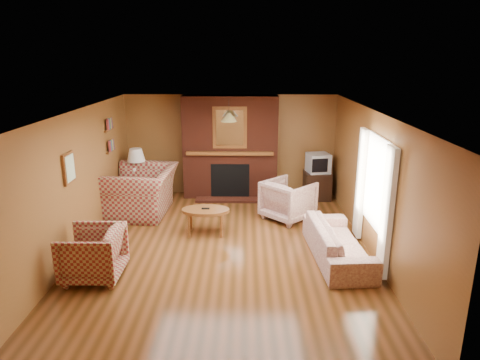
{
  "coord_description": "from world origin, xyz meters",
  "views": [
    {
      "loc": [
        0.35,
        -6.86,
        3.28
      ],
      "look_at": [
        0.26,
        0.6,
        1.1
      ],
      "focal_mm": 32.0,
      "sensor_mm": 36.0,
      "label": 1
    }
  ],
  "objects_px": {
    "coffee_table": "(206,212)",
    "table_lamp": "(136,162)",
    "crt_tv": "(318,163)",
    "plaid_loveseat": "(142,191)",
    "floral_sofa": "(338,242)",
    "floral_armchair": "(288,200)",
    "plaid_armchair": "(93,254)",
    "tv_stand": "(317,185)",
    "side_table": "(138,190)",
    "fireplace": "(230,148)"
  },
  "relations": [
    {
      "from": "tv_stand",
      "to": "plaid_armchair",
      "type": "bearing_deg",
      "value": -138.43
    },
    {
      "from": "coffee_table",
      "to": "table_lamp",
      "type": "xyz_separation_m",
      "value": [
        -1.71,
        1.77,
        0.54
      ]
    },
    {
      "from": "floral_armchair",
      "to": "tv_stand",
      "type": "xyz_separation_m",
      "value": [
        0.81,
        1.32,
        -0.09
      ]
    },
    {
      "from": "plaid_armchair",
      "to": "coffee_table",
      "type": "distance_m",
      "value": 2.3
    },
    {
      "from": "fireplace",
      "to": "plaid_armchair",
      "type": "xyz_separation_m",
      "value": [
        -1.95,
        -4.0,
        -0.78
      ]
    },
    {
      "from": "crt_tv",
      "to": "floral_armchair",
      "type": "bearing_deg",
      "value": -121.69
    },
    {
      "from": "floral_armchair",
      "to": "plaid_loveseat",
      "type": "bearing_deg",
      "value": 40.47
    },
    {
      "from": "floral_armchair",
      "to": "floral_sofa",
      "type": "bearing_deg",
      "value": 155.95
    },
    {
      "from": "coffee_table",
      "to": "tv_stand",
      "type": "bearing_deg",
      "value": 40.92
    },
    {
      "from": "floral_armchair",
      "to": "tv_stand",
      "type": "distance_m",
      "value": 1.55
    },
    {
      "from": "plaid_loveseat",
      "to": "side_table",
      "type": "distance_m",
      "value": 0.75
    },
    {
      "from": "floral_sofa",
      "to": "floral_armchair",
      "type": "bearing_deg",
      "value": 16.46
    },
    {
      "from": "plaid_loveseat",
      "to": "crt_tv",
      "type": "distance_m",
      "value": 4.05
    },
    {
      "from": "plaid_loveseat",
      "to": "coffee_table",
      "type": "xyz_separation_m",
      "value": [
        1.46,
        -1.09,
        -0.06
      ]
    },
    {
      "from": "plaid_armchair",
      "to": "tv_stand",
      "type": "xyz_separation_m",
      "value": [
        4.0,
        3.81,
        -0.07
      ]
    },
    {
      "from": "tv_stand",
      "to": "floral_sofa",
      "type": "bearing_deg",
      "value": -94.82
    },
    {
      "from": "coffee_table",
      "to": "side_table",
      "type": "xyz_separation_m",
      "value": [
        -1.71,
        1.77,
        -0.14
      ]
    },
    {
      "from": "fireplace",
      "to": "table_lamp",
      "type": "height_order",
      "value": "fireplace"
    },
    {
      "from": "floral_sofa",
      "to": "side_table",
      "type": "height_order",
      "value": "side_table"
    },
    {
      "from": "plaid_loveseat",
      "to": "plaid_armchair",
      "type": "relative_size",
      "value": 1.75
    },
    {
      "from": "coffee_table",
      "to": "side_table",
      "type": "relative_size",
      "value": 1.5
    },
    {
      "from": "side_table",
      "to": "floral_armchair",
      "type": "bearing_deg",
      "value": -16.12
    },
    {
      "from": "crt_tv",
      "to": "table_lamp",
      "type": "bearing_deg",
      "value": -175.26
    },
    {
      "from": "table_lamp",
      "to": "tv_stand",
      "type": "bearing_deg",
      "value": 4.82
    },
    {
      "from": "table_lamp",
      "to": "plaid_armchair",
      "type": "bearing_deg",
      "value": -87.52
    },
    {
      "from": "plaid_loveseat",
      "to": "coffee_table",
      "type": "distance_m",
      "value": 1.82
    },
    {
      "from": "table_lamp",
      "to": "crt_tv",
      "type": "relative_size",
      "value": 1.19
    },
    {
      "from": "fireplace",
      "to": "floral_armchair",
      "type": "distance_m",
      "value": 2.09
    },
    {
      "from": "plaid_loveseat",
      "to": "side_table",
      "type": "relative_size",
      "value": 2.55
    },
    {
      "from": "coffee_table",
      "to": "crt_tv",
      "type": "relative_size",
      "value": 1.59
    },
    {
      "from": "fireplace",
      "to": "tv_stand",
      "type": "xyz_separation_m",
      "value": [
        2.05,
        -0.18,
        -0.86
      ]
    },
    {
      "from": "tv_stand",
      "to": "table_lamp",
      "type": "bearing_deg",
      "value": -177.24
    },
    {
      "from": "floral_armchair",
      "to": "crt_tv",
      "type": "bearing_deg",
      "value": -75.9
    },
    {
      "from": "coffee_table",
      "to": "tv_stand",
      "type": "height_order",
      "value": "tv_stand"
    },
    {
      "from": "plaid_armchair",
      "to": "tv_stand",
      "type": "bearing_deg",
      "value": 133.24
    },
    {
      "from": "floral_sofa",
      "to": "side_table",
      "type": "bearing_deg",
      "value": 51.69
    },
    {
      "from": "plaid_armchair",
      "to": "side_table",
      "type": "height_order",
      "value": "plaid_armchair"
    },
    {
      "from": "fireplace",
      "to": "floral_armchair",
      "type": "xyz_separation_m",
      "value": [
        1.24,
        -1.5,
        -0.77
      ]
    },
    {
      "from": "plaid_loveseat",
      "to": "table_lamp",
      "type": "height_order",
      "value": "table_lamp"
    },
    {
      "from": "side_table",
      "to": "tv_stand",
      "type": "distance_m",
      "value": 4.16
    },
    {
      "from": "table_lamp",
      "to": "crt_tv",
      "type": "height_order",
      "value": "table_lamp"
    },
    {
      "from": "plaid_loveseat",
      "to": "table_lamp",
      "type": "xyz_separation_m",
      "value": [
        -0.25,
        0.68,
        0.48
      ]
    },
    {
      "from": "plaid_armchair",
      "to": "coffee_table",
      "type": "relative_size",
      "value": 0.97
    },
    {
      "from": "fireplace",
      "to": "crt_tv",
      "type": "xyz_separation_m",
      "value": [
        2.05,
        -0.19,
        -0.31
      ]
    },
    {
      "from": "fireplace",
      "to": "tv_stand",
      "type": "height_order",
      "value": "fireplace"
    },
    {
      "from": "coffee_table",
      "to": "side_table",
      "type": "height_order",
      "value": "side_table"
    },
    {
      "from": "floral_sofa",
      "to": "floral_armchair",
      "type": "height_order",
      "value": "floral_armchair"
    },
    {
      "from": "floral_armchair",
      "to": "plaid_armchair",
      "type": "bearing_deg",
      "value": 83.84
    },
    {
      "from": "fireplace",
      "to": "plaid_loveseat",
      "type": "bearing_deg",
      "value": -146.76
    },
    {
      "from": "table_lamp",
      "to": "floral_sofa",
      "type": "bearing_deg",
      "value": -34.6
    }
  ]
}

